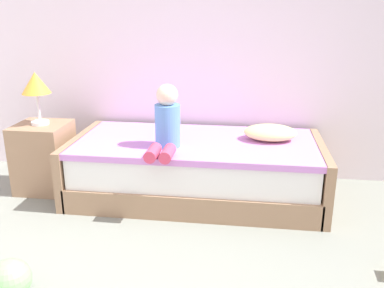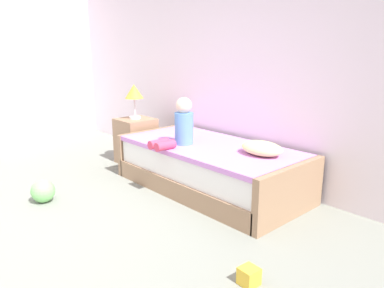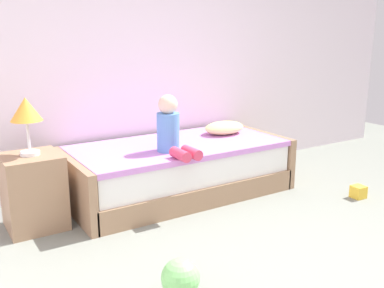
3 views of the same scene
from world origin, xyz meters
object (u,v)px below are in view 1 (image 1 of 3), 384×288
(bed, at_px, (196,169))
(pillow, at_px, (270,133))
(nightstand, at_px, (44,157))
(table_lamp, at_px, (36,86))
(child_figure, at_px, (166,123))
(toy_ball, at_px, (10,279))

(bed, xyz_separation_m, pillow, (0.61, 0.10, 0.32))
(nightstand, relative_size, table_lamp, 1.33)
(bed, xyz_separation_m, nightstand, (-1.35, -0.04, 0.05))
(table_lamp, distance_m, pillow, 2.00)
(table_lamp, bearing_deg, nightstand, -90.00)
(table_lamp, bearing_deg, child_figure, -9.38)
(pillow, bearing_deg, table_lamp, -175.94)
(child_figure, relative_size, pillow, 1.16)
(bed, distance_m, table_lamp, 1.52)
(nightstand, distance_m, toy_ball, 1.54)
(bed, relative_size, table_lamp, 4.69)
(nightstand, bearing_deg, pillow, 4.06)
(table_lamp, bearing_deg, pillow, 4.06)
(nightstand, height_order, child_figure, child_figure)
(pillow, bearing_deg, toy_ball, -132.80)
(bed, xyz_separation_m, toy_ball, (-0.85, -1.48, -0.13))
(nightstand, xyz_separation_m, child_figure, (1.15, -0.19, 0.40))
(nightstand, relative_size, pillow, 1.36)
(table_lamp, distance_m, child_figure, 1.18)
(table_lamp, xyz_separation_m, child_figure, (1.15, -0.19, -0.23))
(nightstand, bearing_deg, table_lamp, 90.00)
(child_figure, bearing_deg, bed, 48.28)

